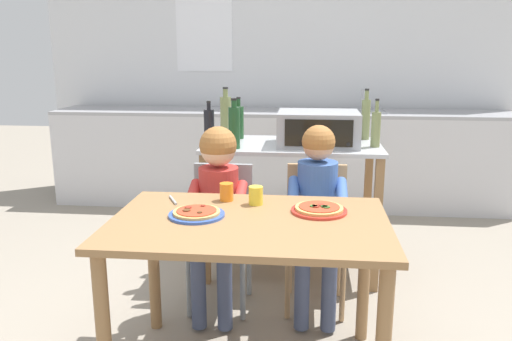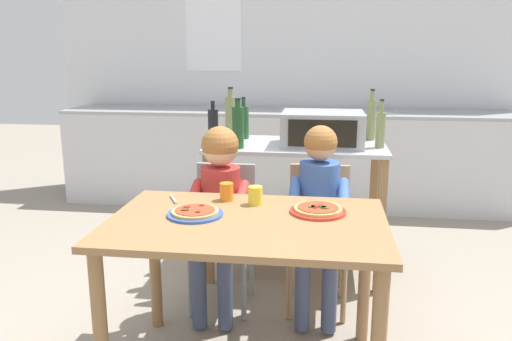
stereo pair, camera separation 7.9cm
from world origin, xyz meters
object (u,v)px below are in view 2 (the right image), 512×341
pizza_plate_blue_rimmed (195,213)px  pizza_plate_red_rimmed (318,210)px  child_in_red_shirt (219,196)px  child_in_blue_striped_shirt (319,201)px  drinking_cup_yellow (255,195)px  serving_spoon (173,199)px  bottle_tall_green_wine (371,119)px  drinking_cup_orange (227,192)px  toaster_oven (322,129)px  dining_chair_right (318,226)px  dining_table (247,244)px  bottle_dark_olive_oil (238,127)px  bottle_squat_spirits (380,129)px  bottle_clear_vinegar (231,117)px  bottle_brown_beer (213,127)px  kitchen_island_cart (296,187)px  bottle_slim_sauce (244,122)px  dining_chair_left (224,225)px

pizza_plate_blue_rimmed → pizza_plate_red_rimmed: size_ratio=0.98×
child_in_red_shirt → child_in_blue_striped_shirt: 0.55m
drinking_cup_yellow → serving_spoon: drinking_cup_yellow is taller
bottle_tall_green_wine → drinking_cup_orange: bearing=-125.3°
toaster_oven → child_in_red_shirt: size_ratio=0.49×
dining_chair_right → child_in_blue_striped_shirt: child_in_blue_striped_shirt is taller
bottle_tall_green_wine → dining_table: (-0.63, -1.37, -0.38)m
pizza_plate_red_rimmed → serving_spoon: (-0.71, 0.10, -0.01)m
dining_chair_right → child_in_blue_striped_shirt: 0.22m
bottle_dark_olive_oil → bottle_tall_green_wine: bottle_tall_green_wine is taller
drinking_cup_yellow → dining_table: bearing=-91.5°
bottle_dark_olive_oil → child_in_red_shirt: bottle_dark_olive_oil is taller
dining_table → pizza_plate_blue_rimmed: pizza_plate_blue_rimmed is taller
serving_spoon → toaster_oven: bearing=51.0°
bottle_squat_spirits → bottle_clear_vinegar: (-0.97, 0.17, 0.03)m
child_in_blue_striped_shirt → drinking_cup_orange: size_ratio=12.03×
bottle_tall_green_wine → pizza_plate_red_rimmed: bearing=-104.8°
bottle_brown_beer → kitchen_island_cart: bearing=16.3°
kitchen_island_cart → child_in_red_shirt: bearing=-122.3°
toaster_oven → bottle_tall_green_wine: size_ratio=1.49×
dining_table → dining_chair_right: 0.78m
drinking_cup_orange → serving_spoon: (-0.26, -0.04, -0.04)m
child_in_blue_striped_shirt → drinking_cup_yellow: child_in_blue_striped_shirt is taller
bottle_slim_sauce → kitchen_island_cart: bearing=-23.5°
pizza_plate_blue_rimmed → pizza_plate_red_rimmed: 0.56m
serving_spoon → bottle_dark_olive_oil: bearing=74.4°
child_in_red_shirt → child_in_blue_striped_shirt: child_in_blue_striped_shirt is taller
drinking_cup_yellow → serving_spoon: bearing=178.4°
kitchen_island_cart → bottle_slim_sauce: bottle_slim_sauce is taller
child_in_blue_striped_shirt → bottle_tall_green_wine: bearing=67.6°
dining_chair_left → pizza_plate_blue_rimmed: size_ratio=3.24×
bottle_dark_olive_oil → serving_spoon: size_ratio=2.19×
bottle_tall_green_wine → pizza_plate_red_rimmed: 1.30m
bottle_brown_beer → bottle_squat_spirits: bearing=5.1°
bottle_slim_sauce → bottle_brown_beer: bottle_brown_beer is taller
child_in_blue_striped_shirt → dining_chair_right: bearing=90.0°
bottle_dark_olive_oil → toaster_oven: bearing=17.4°
kitchen_island_cart → drinking_cup_yellow: size_ratio=12.82×
bottle_tall_green_wine → dining_table: 1.56m
dining_table → child_in_blue_striped_shirt: size_ratio=1.15×
bottle_tall_green_wine → bottle_clear_vinegar: (-0.93, -0.11, 0.01)m
toaster_oven → bottle_brown_beer: bottle_brown_beer is taller
drinking_cup_orange → pizza_plate_blue_rimmed: bearing=-110.8°
pizza_plate_red_rimmed → kitchen_island_cart: bearing=98.8°
dining_chair_left → serving_spoon: dining_chair_left is taller
child_in_blue_striped_shirt → serving_spoon: 0.79m
bottle_dark_olive_oil → drinking_cup_yellow: size_ratio=3.47×
kitchen_island_cart → bottle_dark_olive_oil: 0.58m
dining_table → child_in_red_shirt: size_ratio=1.16×
dining_chair_left → drinking_cup_orange: bearing=-76.0°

